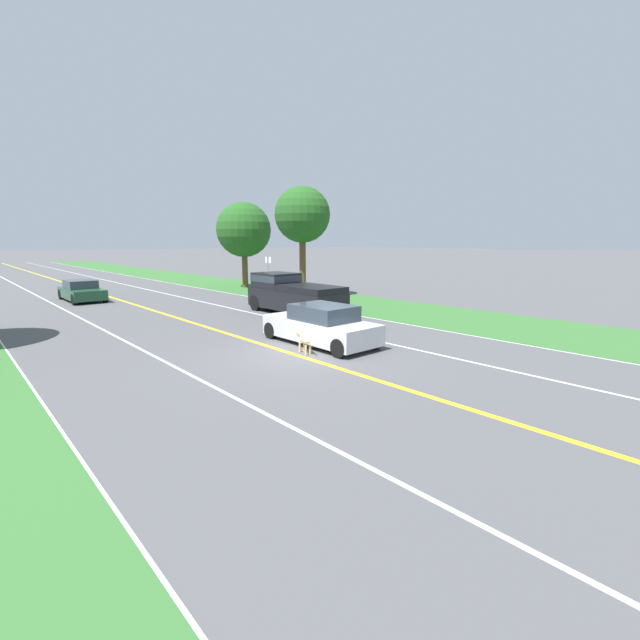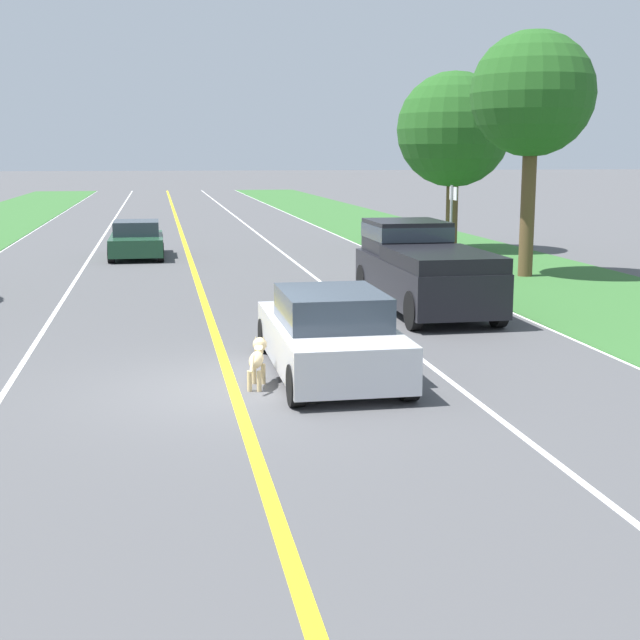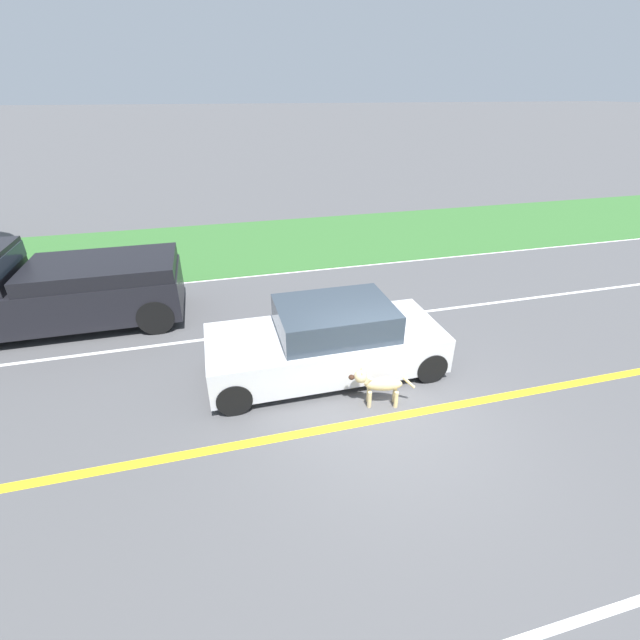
{
  "view_description": "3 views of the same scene",
  "coord_description": "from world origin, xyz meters",
  "px_view_note": "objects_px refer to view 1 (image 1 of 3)",
  "views": [
    {
      "loc": [
        -8.4,
        -10.47,
        3.64
      ],
      "look_at": [
        1.1,
        0.15,
        1.02
      ],
      "focal_mm": 24.0,
      "sensor_mm": 36.0,
      "label": 1
    },
    {
      "loc": [
        -1.08,
        -13.47,
        3.61
      ],
      "look_at": [
        1.56,
        1.01,
        0.87
      ],
      "focal_mm": 50.0,
      "sensor_mm": 36.0,
      "label": 2
    },
    {
      "loc": [
        -5.2,
        2.69,
        4.98
      ],
      "look_at": [
        1.89,
        0.83,
        1.03
      ],
      "focal_mm": 24.0,
      "sensor_mm": 36.0,
      "label": 3
    }
  ],
  "objects_px": {
    "roadside_tree_right_far": "(244,230)",
    "street_sign": "(268,272)",
    "dog": "(304,339)",
    "oncoming_car": "(82,291)",
    "ego_car": "(321,326)",
    "pickup_truck": "(292,294)",
    "roadside_tree_right_near": "(302,215)"
  },
  "relations": [
    {
      "from": "roadside_tree_right_far",
      "to": "street_sign",
      "type": "xyz_separation_m",
      "value": [
        -2.1,
        -6.19,
        -2.83
      ]
    },
    {
      "from": "dog",
      "to": "street_sign",
      "type": "bearing_deg",
      "value": 74.06
    },
    {
      "from": "dog",
      "to": "oncoming_car",
      "type": "bearing_deg",
      "value": 111.28
    },
    {
      "from": "ego_car",
      "to": "roadside_tree_right_far",
      "type": "distance_m",
      "value": 20.35
    },
    {
      "from": "dog",
      "to": "oncoming_car",
      "type": "height_order",
      "value": "oncoming_car"
    },
    {
      "from": "street_sign",
      "to": "dog",
      "type": "bearing_deg",
      "value": -120.48
    },
    {
      "from": "oncoming_car",
      "to": "roadside_tree_right_far",
      "type": "relative_size",
      "value": 0.65
    },
    {
      "from": "pickup_truck",
      "to": "street_sign",
      "type": "xyz_separation_m",
      "value": [
        2.76,
        6.07,
        0.68
      ]
    },
    {
      "from": "ego_car",
      "to": "oncoming_car",
      "type": "xyz_separation_m",
      "value": [
        -3.51,
        18.35,
        -0.06
      ]
    },
    {
      "from": "roadside_tree_right_near",
      "to": "roadside_tree_right_far",
      "type": "distance_m",
      "value": 7.46
    },
    {
      "from": "pickup_truck",
      "to": "roadside_tree_right_far",
      "type": "relative_size",
      "value": 0.86
    },
    {
      "from": "dog",
      "to": "oncoming_car",
      "type": "distance_m",
      "value": 19.04
    },
    {
      "from": "pickup_truck",
      "to": "roadside_tree_right_far",
      "type": "bearing_deg",
      "value": 68.37
    },
    {
      "from": "ego_car",
      "to": "roadside_tree_right_far",
      "type": "xyz_separation_m",
      "value": [
        8.23,
        18.21,
        3.86
      ]
    },
    {
      "from": "roadside_tree_right_near",
      "to": "roadside_tree_right_far",
      "type": "xyz_separation_m",
      "value": [
        0.16,
        7.41,
        -0.78
      ]
    },
    {
      "from": "dog",
      "to": "pickup_truck",
      "type": "relative_size",
      "value": 0.2
    },
    {
      "from": "oncoming_car",
      "to": "roadside_tree_right_near",
      "type": "height_order",
      "value": "roadside_tree_right_near"
    },
    {
      "from": "ego_car",
      "to": "oncoming_car",
      "type": "bearing_deg",
      "value": 100.83
    },
    {
      "from": "dog",
      "to": "oncoming_car",
      "type": "relative_size",
      "value": 0.27
    },
    {
      "from": "roadside_tree_right_near",
      "to": "roadside_tree_right_far",
      "type": "bearing_deg",
      "value": 88.74
    },
    {
      "from": "dog",
      "to": "roadside_tree_right_far",
      "type": "xyz_separation_m",
      "value": [
        9.5,
        18.77,
        4.06
      ]
    },
    {
      "from": "ego_car",
      "to": "street_sign",
      "type": "bearing_deg",
      "value": 62.98
    },
    {
      "from": "dog",
      "to": "street_sign",
      "type": "relative_size",
      "value": 0.43
    },
    {
      "from": "pickup_truck",
      "to": "roadside_tree_right_near",
      "type": "xyz_separation_m",
      "value": [
        4.7,
        4.85,
        4.29
      ]
    },
    {
      "from": "ego_car",
      "to": "dog",
      "type": "bearing_deg",
      "value": -156.32
    },
    {
      "from": "ego_car",
      "to": "dog",
      "type": "distance_m",
      "value": 1.41
    },
    {
      "from": "street_sign",
      "to": "pickup_truck",
      "type": "bearing_deg",
      "value": -114.45
    },
    {
      "from": "ego_car",
      "to": "roadside_tree_right_far",
      "type": "height_order",
      "value": "roadside_tree_right_far"
    },
    {
      "from": "ego_car",
      "to": "pickup_truck",
      "type": "height_order",
      "value": "pickup_truck"
    },
    {
      "from": "ego_car",
      "to": "pickup_truck",
      "type": "xyz_separation_m",
      "value": [
        3.37,
        5.95,
        0.35
      ]
    },
    {
      "from": "ego_car",
      "to": "dog",
      "type": "xyz_separation_m",
      "value": [
        -1.27,
        -0.56,
        -0.21
      ]
    },
    {
      "from": "pickup_truck",
      "to": "roadside_tree_right_far",
      "type": "distance_m",
      "value": 13.65
    }
  ]
}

